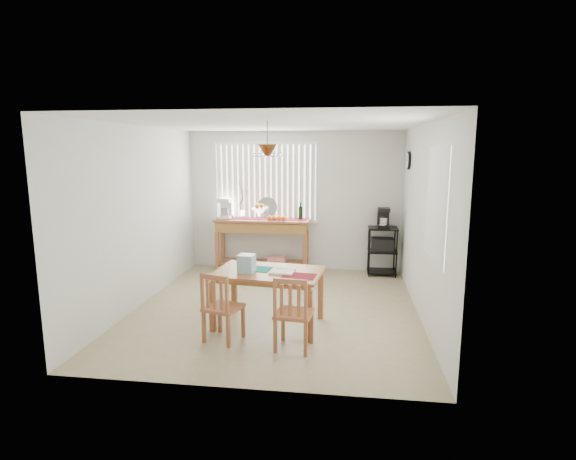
# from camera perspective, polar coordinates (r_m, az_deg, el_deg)

# --- Properties ---
(ground) EXTENTS (4.00, 4.50, 0.01)m
(ground) POSITION_cam_1_polar(r_m,az_deg,el_deg) (6.60, -1.51, -9.88)
(ground) COLOR tan
(room_shell) EXTENTS (4.20, 4.70, 2.70)m
(room_shell) POSITION_cam_1_polar(r_m,az_deg,el_deg) (6.24, -1.53, 4.97)
(room_shell) COLOR silver
(room_shell) RESTS_ON ground
(sideboard) EXTENTS (1.75, 0.49, 0.98)m
(sideboard) POSITION_cam_1_polar(r_m,az_deg,el_deg) (8.39, -3.21, -0.28)
(sideboard) COLOR #9D5B35
(sideboard) RESTS_ON ground
(sideboard_items) EXTENTS (1.66, 0.42, 0.75)m
(sideboard_items) POSITION_cam_1_polar(r_m,az_deg,el_deg) (8.40, -5.13, 2.44)
(sideboard_items) COLOR maroon
(sideboard_items) RESTS_ON sideboard
(wire_cart) EXTENTS (0.52, 0.41, 0.88)m
(wire_cart) POSITION_cam_1_polar(r_m,az_deg,el_deg) (8.33, 11.89, -2.04)
(wire_cart) COLOR black
(wire_cart) RESTS_ON ground
(cart_items) EXTENTS (0.21, 0.25, 0.36)m
(cart_items) POSITION_cam_1_polar(r_m,az_deg,el_deg) (8.24, 12.01, 1.48)
(cart_items) COLOR black
(cart_items) RESTS_ON wire_cart
(dining_table) EXTENTS (1.45, 1.02, 0.73)m
(dining_table) POSITION_cam_1_polar(r_m,az_deg,el_deg) (5.80, -2.51, -5.99)
(dining_table) COLOR #9D5B35
(dining_table) RESTS_ON ground
(table_items) EXTENTS (1.04, 0.60, 0.23)m
(table_items) POSITION_cam_1_polar(r_m,az_deg,el_deg) (5.68, -4.14, -4.56)
(table_items) COLOR #14735F
(table_items) RESTS_ON dining_table
(chair_left) EXTENTS (0.49, 0.49, 0.85)m
(chair_left) POSITION_cam_1_polar(r_m,az_deg,el_deg) (5.44, -8.44, -9.70)
(chair_left) COLOR #9D5B35
(chair_left) RESTS_ON ground
(chair_right) EXTENTS (0.45, 0.45, 0.88)m
(chair_right) POSITION_cam_1_polar(r_m,az_deg,el_deg) (5.15, 0.66, -10.58)
(chair_right) COLOR #9D5B35
(chair_right) RESTS_ON ground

